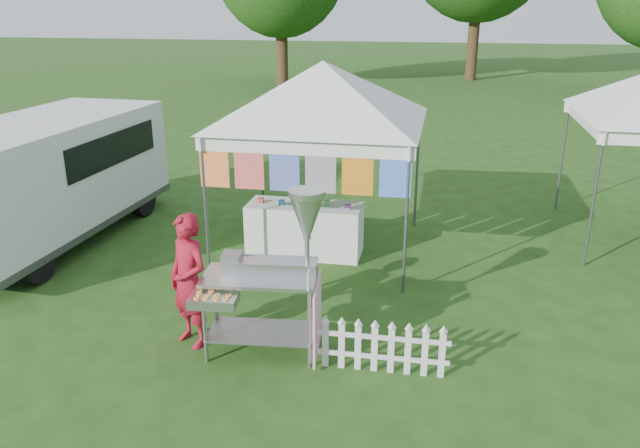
# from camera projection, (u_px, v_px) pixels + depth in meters

# --- Properties ---
(ground) EXTENTS (120.00, 120.00, 0.00)m
(ground) POSITION_uv_depth(u_px,v_px,m) (263.00, 361.00, 7.03)
(ground) COLOR #234112
(ground) RESTS_ON ground
(canopy_main) EXTENTS (4.24, 4.24, 3.45)m
(canopy_main) POSITION_uv_depth(u_px,v_px,m) (323.00, 61.00, 9.25)
(canopy_main) COLOR #59595E
(canopy_main) RESTS_ON ground
(donut_cart) EXTENTS (1.40, 1.09, 1.95)m
(donut_cart) POSITION_uv_depth(u_px,v_px,m) (277.00, 261.00, 6.81)
(donut_cart) COLOR gray
(donut_cart) RESTS_ON ground
(vendor) EXTENTS (0.70, 0.63, 1.61)m
(vendor) POSITION_uv_depth(u_px,v_px,m) (189.00, 281.00, 7.15)
(vendor) COLOR maroon
(vendor) RESTS_ON ground
(cargo_van) EXTENTS (2.13, 4.96, 2.03)m
(cargo_van) POSITION_uv_depth(u_px,v_px,m) (49.00, 176.00, 10.36)
(cargo_van) COLOR silver
(cargo_van) RESTS_ON ground
(picket_fence) EXTENTS (1.44, 0.06, 0.56)m
(picket_fence) POSITION_uv_depth(u_px,v_px,m) (383.00, 349.00, 6.74)
(picket_fence) COLOR silver
(picket_fence) RESTS_ON ground
(display_table) EXTENTS (1.80, 0.70, 0.82)m
(display_table) POSITION_uv_depth(u_px,v_px,m) (305.00, 229.00, 9.92)
(display_table) COLOR white
(display_table) RESTS_ON ground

